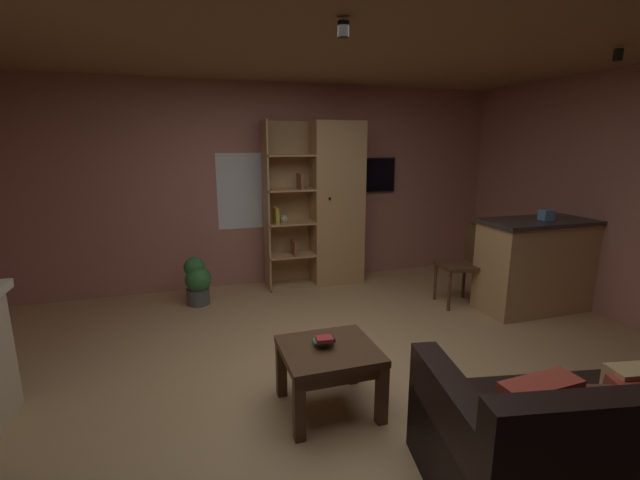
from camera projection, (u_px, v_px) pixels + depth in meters
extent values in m
cube|color=tan|center=(336.00, 385.00, 3.28)|extent=(6.36, 5.24, 0.02)
cube|color=#AD7060|center=(267.00, 186.00, 5.46)|extent=(6.48, 0.06, 2.55)
cube|color=#8E6B47|center=(339.00, 23.00, 2.71)|extent=(6.36, 5.24, 0.02)
cube|color=white|center=(245.00, 191.00, 5.36)|extent=(0.70, 0.01, 0.95)
cube|color=tan|center=(337.00, 204.00, 5.50)|extent=(0.65, 0.38, 2.09)
cube|color=tan|center=(286.00, 204.00, 5.48)|extent=(0.60, 0.02, 2.09)
cube|color=tan|center=(266.00, 207.00, 5.23)|extent=(0.02, 0.38, 2.09)
sphere|color=black|center=(330.00, 199.00, 5.24)|extent=(0.04, 0.04, 0.04)
cube|color=tan|center=(291.00, 285.00, 5.54)|extent=(0.60, 0.38, 0.02)
cube|color=tan|center=(290.00, 255.00, 5.45)|extent=(0.60, 0.38, 0.02)
cube|color=tan|center=(290.00, 223.00, 5.36)|extent=(0.60, 0.38, 0.02)
cube|color=tan|center=(289.00, 190.00, 5.27)|extent=(0.60, 0.38, 0.02)
cube|color=tan|center=(289.00, 155.00, 5.18)|extent=(0.60, 0.38, 0.02)
cube|color=gold|center=(276.00, 215.00, 5.23)|extent=(0.04, 0.23, 0.20)
cube|color=brown|center=(294.00, 248.00, 5.39)|extent=(0.03, 0.23, 0.19)
cube|color=brown|center=(300.00, 181.00, 5.23)|extent=(0.03, 0.23, 0.19)
sphere|color=beige|center=(284.00, 219.00, 5.33)|extent=(0.10, 0.10, 0.10)
cube|color=tan|center=(544.00, 266.00, 4.71)|extent=(1.45, 0.56, 0.97)
cube|color=#2D2826|center=(550.00, 221.00, 4.59)|extent=(1.51, 0.62, 0.04)
cube|color=#598CBF|center=(546.00, 215.00, 4.51)|extent=(0.13, 0.13, 0.11)
cube|color=black|center=(590.00, 456.00, 2.22)|extent=(1.81, 1.23, 0.42)
cube|color=black|center=(453.00, 447.00, 2.11)|extent=(0.32, 0.95, 0.67)
cube|color=brown|center=(598.00, 424.00, 1.98)|extent=(0.39, 0.26, 0.33)
cube|color=#AD3D2D|center=(536.00, 418.00, 2.01)|extent=(0.41, 0.17, 0.40)
cube|color=#4C331E|center=(329.00, 351.00, 2.88)|extent=(0.64, 0.59, 0.05)
cube|color=#4C331E|center=(329.00, 359.00, 2.89)|extent=(0.57, 0.53, 0.08)
cube|color=#4C331E|center=(299.00, 410.00, 2.61)|extent=(0.07, 0.07, 0.41)
cube|color=#4C331E|center=(382.00, 395.00, 2.77)|extent=(0.07, 0.07, 0.41)
cube|color=#4C331E|center=(281.00, 369.00, 3.09)|extent=(0.07, 0.07, 0.41)
cube|color=#4C331E|center=(353.00, 358.00, 3.25)|extent=(0.07, 0.07, 0.41)
cube|color=#387247|center=(323.00, 342.00, 2.92)|extent=(0.15, 0.12, 0.03)
cube|color=black|center=(326.00, 339.00, 2.91)|extent=(0.10, 0.09, 0.03)
cube|color=#B22D2D|center=(324.00, 339.00, 2.85)|extent=(0.12, 0.10, 0.03)
cube|color=#4C331E|center=(458.00, 266.00, 4.81)|extent=(0.47, 0.47, 0.04)
cube|color=#4C331E|center=(476.00, 244.00, 4.79)|extent=(0.09, 0.40, 0.44)
cylinder|color=#4C331E|center=(435.00, 281.00, 5.01)|extent=(0.04, 0.04, 0.46)
cylinder|color=#4C331E|center=(449.00, 291.00, 4.66)|extent=(0.04, 0.04, 0.46)
cylinder|color=#4C331E|center=(464.00, 279.00, 5.07)|extent=(0.04, 0.04, 0.46)
cylinder|color=#4C331E|center=(480.00, 289.00, 4.72)|extent=(0.04, 0.04, 0.46)
cylinder|color=#4C4C51|center=(198.00, 296.00, 4.89)|extent=(0.26, 0.26, 0.19)
sphere|color=#2D6B33|center=(198.00, 279.00, 4.81)|extent=(0.29, 0.29, 0.29)
sphere|color=#2D6B33|center=(194.00, 267.00, 4.82)|extent=(0.23, 0.23, 0.23)
cube|color=black|center=(367.00, 175.00, 5.78)|extent=(0.82, 0.05, 0.46)
cube|color=black|center=(367.00, 175.00, 5.75)|extent=(0.78, 0.01, 0.42)
cylinder|color=black|center=(343.00, 29.00, 2.56)|extent=(0.07, 0.07, 0.09)
cylinder|color=black|center=(618.00, 55.00, 3.29)|extent=(0.07, 0.07, 0.09)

